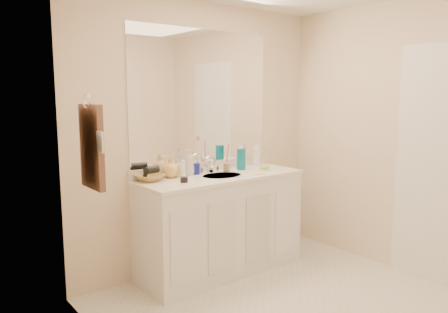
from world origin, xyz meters
TOP-DOWN VIEW (x-y plane):
  - wall_back at (0.00, 1.30)m, footprint 2.60×0.02m
  - wall_left at (-1.30, 0.00)m, footprint 0.02×2.60m
  - wall_right at (1.30, 0.00)m, footprint 0.02×2.60m
  - vanity_cabinet at (0.00, 1.02)m, footprint 1.50×0.55m
  - countertop at (0.00, 1.02)m, footprint 1.52×0.57m
  - backsplash at (0.00, 1.29)m, footprint 1.52×0.03m
  - sink_basin at (0.00, 1.00)m, footprint 0.37×0.37m
  - faucet at (0.00, 1.18)m, footprint 0.02×0.02m
  - mirror at (0.00, 1.29)m, footprint 1.48×0.01m
  - blue_mug at (-0.15, 1.19)m, footprint 0.09×0.09m
  - tan_cup at (0.14, 1.11)m, footprint 0.07×0.07m
  - toothbrush at (0.15, 1.11)m, footprint 0.02×0.04m
  - mouthwash_bottle at (0.32, 1.12)m, footprint 0.10×0.10m
  - clear_pump_bottle at (0.57, 1.18)m, footprint 0.07×0.07m
  - soap_dish at (0.46, 0.95)m, footprint 0.11×0.09m
  - green_soap at (0.46, 0.95)m, footprint 0.07×0.05m
  - orange_comb at (0.26, 0.83)m, footprint 0.11×0.04m
  - dark_jar at (-0.43, 0.95)m, footprint 0.07×0.07m
  - extra_white_bottle at (-0.33, 1.13)m, footprint 0.06×0.06m
  - soap_bottle_white at (-0.21, 1.20)m, footprint 0.10×0.10m
  - soap_bottle_cream at (-0.32, 1.21)m, footprint 0.07×0.07m
  - soap_bottle_yellow at (-0.41, 1.20)m, footprint 0.14×0.14m
  - wicker_basket at (-0.62, 1.18)m, footprint 0.27×0.27m
  - hair_dryer at (-0.60, 1.18)m, footprint 0.14×0.09m
  - towel_ring at (-1.27, 0.77)m, footprint 0.01×0.11m
  - hand_towel at (-1.25, 0.77)m, footprint 0.04×0.32m
  - switch_plate at (-1.27, 0.57)m, footprint 0.01×0.08m
  - door at (1.29, -0.30)m, footprint 0.02×0.82m

SIDE VIEW (x-z plane):
  - vanity_cabinet at x=0.00m, z-range 0.00..0.85m
  - countertop at x=0.00m, z-range 0.85..0.88m
  - sink_basin at x=0.00m, z-range 0.86..0.88m
  - orange_comb at x=0.26m, z-range 0.88..0.88m
  - soap_dish at x=0.46m, z-range 0.88..0.89m
  - dark_jar at x=-0.43m, z-range 0.88..0.92m
  - green_soap at x=0.46m, z-range 0.89..0.92m
  - wicker_basket at x=-0.62m, z-range 0.88..0.94m
  - backsplash at x=0.00m, z-range 0.88..0.96m
  - tan_cup at x=0.14m, z-range 0.88..0.96m
  - blue_mug at x=-0.15m, z-range 0.88..0.98m
  - faucet at x=0.00m, z-range 0.88..0.99m
  - extra_white_bottle at x=-0.33m, z-range 0.88..1.03m
  - soap_bottle_cream at x=-0.32m, z-range 0.88..1.03m
  - soap_bottle_yellow at x=-0.41m, z-range 0.88..1.05m
  - hair_dryer at x=-0.60m, z-range 0.94..1.00m
  - clear_pump_bottle at x=0.57m, z-range 0.88..1.07m
  - mouthwash_bottle at x=0.32m, z-range 0.88..1.08m
  - soap_bottle_white at x=-0.21m, z-range 0.88..1.10m
  - door at x=1.29m, z-range 0.00..2.00m
  - toothbrush at x=0.15m, z-range 0.92..1.14m
  - wall_back at x=0.00m, z-range 0.00..2.40m
  - wall_left at x=-1.30m, z-range 0.00..2.40m
  - wall_right at x=1.30m, z-range 0.00..2.40m
  - hand_towel at x=-1.25m, z-range 0.98..1.52m
  - switch_plate at x=-1.27m, z-range 1.24..1.36m
  - towel_ring at x=-1.27m, z-range 1.49..1.61m
  - mirror at x=0.00m, z-range 0.96..2.16m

